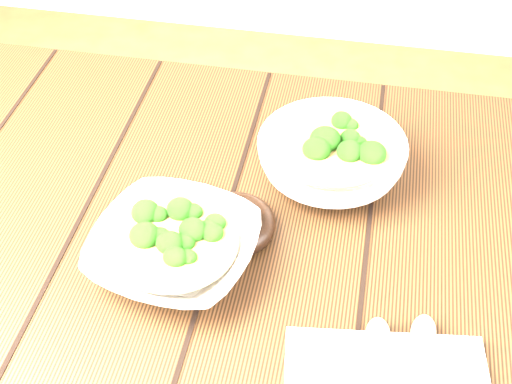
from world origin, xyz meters
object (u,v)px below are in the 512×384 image
object	(u,v)px
trivet	(234,224)
table	(236,293)
soup_bowl_front	(174,248)
soup_bowl_back	(331,158)

from	to	relation	value
trivet	table	bearing A→B (deg)	-77.35
table	soup_bowl_front	xyz separation A→B (m)	(-0.07, -0.06, 0.15)
table	trivet	bearing A→B (deg)	102.65
soup_bowl_back	trivet	distance (m)	0.18
soup_bowl_front	soup_bowl_back	xyz separation A→B (m)	(0.18, 0.21, 0.01)
soup_bowl_back	soup_bowl_front	bearing A→B (deg)	-131.37
table	trivet	world-z (taller)	trivet
table	soup_bowl_front	size ratio (longest dim) A/B	4.93
soup_bowl_front	soup_bowl_back	size ratio (longest dim) A/B	0.88
soup_bowl_front	soup_bowl_back	distance (m)	0.27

